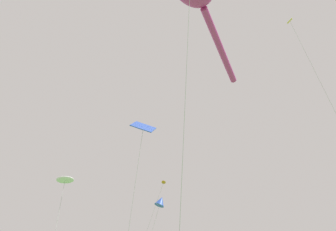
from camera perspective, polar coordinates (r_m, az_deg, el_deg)
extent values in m
cylinder|color=#CC3899|center=(23.61, 9.75, 12.20)|extent=(5.38, 5.85, 0.49)
cylinder|color=#B2B2B7|center=(13.77, 2.96, -3.32)|extent=(0.03, 4.12, 19.22)
ellipsoid|color=white|center=(16.72, -18.65, -11.30)|extent=(1.08, 0.91, 0.32)
ellipsoid|color=orange|center=(27.29, -0.83, -12.34)|extent=(0.51, 0.68, 0.19)
cube|color=yellow|center=(24.60, 21.77, 16.07)|extent=(0.44, 0.61, 0.47)
cone|color=blue|center=(28.89, -1.39, -15.70)|extent=(1.40, 1.28, 1.08)
cube|color=blue|center=(15.92, -4.62, -2.11)|extent=(1.52, 0.96, 1.23)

